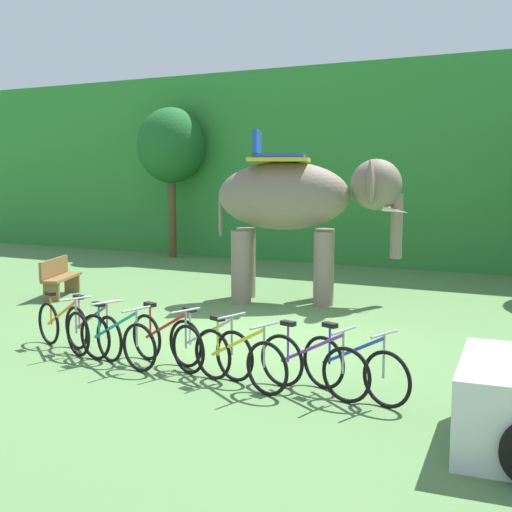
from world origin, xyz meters
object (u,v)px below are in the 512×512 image
Objects in this scene: bike_orange at (63,327)px; bike_white at (209,347)px; bike_blue at (353,368)px; bike_yellow at (239,359)px; elephant at (299,203)px; bike_pink at (92,331)px; bike_purple at (313,365)px; tree_left at (171,146)px; wooden_bench at (59,276)px; bike_red at (166,341)px; bike_teal at (116,340)px.

bike_orange is 2.76m from bike_white.
bike_yellow is at bearing -168.91° from bike_blue.
bike_yellow is at bearing -5.82° from bike_orange.
bike_pink is at bearing -100.62° from elephant.
bike_purple is (3.77, -0.14, 0.00)m from bike_pink.
bike_white is 0.99× the size of bike_purple.
bike_blue is at bearing -46.98° from tree_left.
bike_yellow is at bearing -29.52° from wooden_bench.
bike_purple and bike_blue have the same top height.
bike_red is (1.38, 0.03, 0.00)m from bike_pink.
wooden_bench is at bearing 134.31° from bike_orange.
bike_yellow reaches higher than wooden_bench.
bike_red is at bearing 23.24° from bike_teal.
tree_left reaches higher than bike_purple.
bike_teal reaches higher than wooden_bench.
wooden_bench is at bearing 147.11° from bike_red.
tree_left is at bearing 131.28° from bike_purple.
bike_pink is 0.74m from bike_teal.
bike_pink is 0.97× the size of bike_teal.
bike_teal is 0.75m from bike_red.
bike_pink and bike_yellow have the same top height.
bike_purple is at bearing -48.72° from tree_left.
bike_blue is (2.15, -0.03, 0.00)m from bike_white.
bike_purple is at bearing -167.71° from bike_blue.
bike_white is 1.02× the size of bike_blue.
elephant is at bearing 86.51° from bike_teal.
bike_orange and bike_white have the same top height.
bike_pink is at bearing -2.16° from bike_orange.
bike_white is at bearing -79.13° from elephant.
bike_red is 0.99× the size of bike_yellow.
elephant is 2.50× the size of bike_teal.
bike_orange is at bearing 179.52° from bike_white.
wooden_bench is (-5.47, 3.54, 0.09)m from bike_red.
wooden_bench is (-8.37, 3.60, 0.09)m from bike_blue.
bike_white is at bearing -0.48° from bike_orange.
bike_teal is 1.03× the size of bike_blue.
bike_teal is 1.46m from bike_white.
tree_left is at bearing 116.14° from bike_orange.
bike_purple is 0.52m from bike_blue.
bike_blue is (1.49, 0.29, 0.00)m from bike_yellow.
tree_left reaches higher than bike_orange.
bike_orange is 0.99× the size of bike_red.
bike_white is at bearing -29.84° from wooden_bench.
bike_blue is (4.91, -0.06, 0.00)m from bike_orange.
bike_pink is at bearing -179.97° from bike_white.
bike_teal is 3.08m from bike_purple.
bike_red is 0.99× the size of bike_white.
bike_blue is at bearing -0.64° from bike_orange.
bike_white is (8.15, -11.00, -3.38)m from tree_left.
bike_white is 1.00× the size of bike_yellow.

